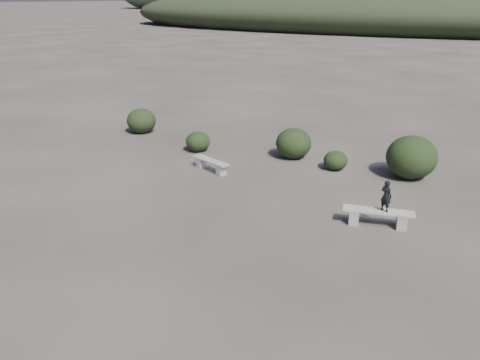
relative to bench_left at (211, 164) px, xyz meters
The scene contains 9 objects.
ground 6.82m from the bench_left, 64.38° to the right, with size 1200.00×1200.00×0.00m, color #2F2924.
bench_left is the anchor object (origin of this frame).
bench_right 6.76m from the bench_left, 11.07° to the right, with size 2.01×0.96×0.49m.
seated_person 6.93m from the bench_left, 10.48° to the right, with size 0.33×0.22×0.92m, color black.
shrub_a 2.55m from the bench_left, 136.84° to the left, with size 1.03×1.03×0.84m, color black.
shrub_b 3.62m from the bench_left, 56.69° to the left, with size 1.43×1.43×1.23m, color black.
shrub_c 4.71m from the bench_left, 33.14° to the left, with size 0.90×0.90×0.72m, color black.
shrub_d 7.28m from the bench_left, 25.62° to the left, with size 1.78×1.78×1.55m, color black.
shrub_f 6.50m from the bench_left, 155.29° to the left, with size 1.38×1.38×1.17m, color black.
Camera 1 is at (6.52, -7.45, 6.11)m, focal length 35.00 mm.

